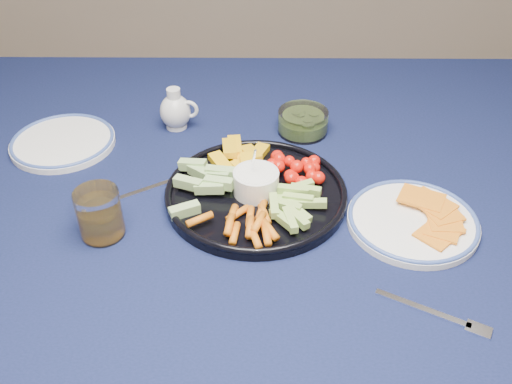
{
  "coord_description": "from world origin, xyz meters",
  "views": [
    {
      "loc": [
        -0.05,
        -0.95,
        1.42
      ],
      "look_at": [
        -0.05,
        -0.1,
        0.76
      ],
      "focal_mm": 40.0,
      "sensor_mm": 36.0,
      "label": 1
    }
  ],
  "objects_px": {
    "crudite_platter": "(255,190)",
    "pickle_bowl": "(303,123)",
    "dining_table": "(282,202)",
    "side_plate_extra": "(63,142)",
    "cheese_plate": "(413,219)",
    "creamer_pitcher": "(176,111)",
    "juice_tumbler": "(100,216)"
  },
  "relations": [
    {
      "from": "dining_table",
      "to": "pickle_bowl",
      "type": "bearing_deg",
      "value": 71.64
    },
    {
      "from": "side_plate_extra",
      "to": "crudite_platter",
      "type": "bearing_deg",
      "value": -23.73
    },
    {
      "from": "crudite_platter",
      "to": "juice_tumbler",
      "type": "distance_m",
      "value": 0.28
    },
    {
      "from": "dining_table",
      "to": "pickle_bowl",
      "type": "distance_m",
      "value": 0.19
    },
    {
      "from": "crudite_platter",
      "to": "side_plate_extra",
      "type": "xyz_separation_m",
      "value": [
        -0.41,
        0.18,
        -0.01
      ]
    },
    {
      "from": "pickle_bowl",
      "to": "cheese_plate",
      "type": "bearing_deg",
      "value": -60.37
    },
    {
      "from": "cheese_plate",
      "to": "juice_tumbler",
      "type": "bearing_deg",
      "value": -176.95
    },
    {
      "from": "pickle_bowl",
      "to": "crudite_platter",
      "type": "bearing_deg",
      "value": -113.15
    },
    {
      "from": "pickle_bowl",
      "to": "juice_tumbler",
      "type": "xyz_separation_m",
      "value": [
        -0.37,
        -0.34,
        0.02
      ]
    },
    {
      "from": "creamer_pitcher",
      "to": "side_plate_extra",
      "type": "xyz_separation_m",
      "value": [
        -0.24,
        -0.08,
        -0.03
      ]
    },
    {
      "from": "cheese_plate",
      "to": "crudite_platter",
      "type": "bearing_deg",
      "value": 165.65
    },
    {
      "from": "side_plate_extra",
      "to": "cheese_plate",
      "type": "bearing_deg",
      "value": -20.05
    },
    {
      "from": "crudite_platter",
      "to": "pickle_bowl",
      "type": "distance_m",
      "value": 0.26
    },
    {
      "from": "dining_table",
      "to": "side_plate_extra",
      "type": "xyz_separation_m",
      "value": [
        -0.47,
        0.08,
        0.1
      ]
    },
    {
      "from": "crudite_platter",
      "to": "pickle_bowl",
      "type": "bearing_deg",
      "value": 66.85
    },
    {
      "from": "pickle_bowl",
      "to": "side_plate_extra",
      "type": "height_order",
      "value": "pickle_bowl"
    },
    {
      "from": "juice_tumbler",
      "to": "side_plate_extra",
      "type": "relative_size",
      "value": 0.41
    },
    {
      "from": "dining_table",
      "to": "creamer_pitcher",
      "type": "height_order",
      "value": "creamer_pitcher"
    },
    {
      "from": "dining_table",
      "to": "side_plate_extra",
      "type": "relative_size",
      "value": 7.55
    },
    {
      "from": "creamer_pitcher",
      "to": "side_plate_extra",
      "type": "relative_size",
      "value": 0.43
    },
    {
      "from": "side_plate_extra",
      "to": "juice_tumbler",
      "type": "bearing_deg",
      "value": -62.18
    },
    {
      "from": "creamer_pitcher",
      "to": "crudite_platter",
      "type": "bearing_deg",
      "value": -55.65
    },
    {
      "from": "dining_table",
      "to": "pickle_bowl",
      "type": "xyz_separation_m",
      "value": [
        0.05,
        0.14,
        0.11
      ]
    },
    {
      "from": "crudite_platter",
      "to": "side_plate_extra",
      "type": "bearing_deg",
      "value": 156.27
    },
    {
      "from": "juice_tumbler",
      "to": "side_plate_extra",
      "type": "xyz_separation_m",
      "value": [
        -0.15,
        0.28,
        -0.03
      ]
    },
    {
      "from": "cheese_plate",
      "to": "dining_table",
      "type": "bearing_deg",
      "value": 142.87
    },
    {
      "from": "crudite_platter",
      "to": "juice_tumbler",
      "type": "bearing_deg",
      "value": -159.01
    },
    {
      "from": "creamer_pitcher",
      "to": "pickle_bowl",
      "type": "height_order",
      "value": "creamer_pitcher"
    },
    {
      "from": "crudite_platter",
      "to": "pickle_bowl",
      "type": "xyz_separation_m",
      "value": [
        0.1,
        0.24,
        0.0
      ]
    },
    {
      "from": "juice_tumbler",
      "to": "crudite_platter",
      "type": "bearing_deg",
      "value": 20.99
    },
    {
      "from": "dining_table",
      "to": "juice_tumbler",
      "type": "bearing_deg",
      "value": -147.96
    },
    {
      "from": "cheese_plate",
      "to": "side_plate_extra",
      "type": "height_order",
      "value": "cheese_plate"
    }
  ]
}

